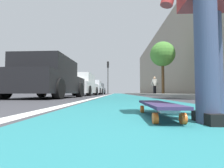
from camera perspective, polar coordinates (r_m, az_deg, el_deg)
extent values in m
plane|color=#38383D|center=(10.58, 3.47, -3.98)|extent=(80.00, 80.00, 0.00)
cube|color=#237075|center=(24.58, 2.38, -3.39)|extent=(56.00, 1.99, 0.00)
cube|color=silver|center=(20.59, -0.66, -3.47)|extent=(52.00, 0.16, 0.01)
cube|color=#9E9B93|center=(18.97, 13.21, -3.24)|extent=(52.00, 3.20, 0.14)
cube|color=gray|center=(23.84, 17.18, 7.42)|extent=(40.00, 1.20, 8.86)
cylinder|color=orange|center=(1.70, 9.94, -8.22)|extent=(0.07, 0.03, 0.07)
cylinder|color=orange|center=(1.73, 15.57, -8.06)|extent=(0.07, 0.03, 0.07)
cylinder|color=orange|center=(1.11, 14.13, -10.99)|extent=(0.07, 0.03, 0.07)
cylinder|color=orange|center=(1.16, 22.51, -10.53)|extent=(0.07, 0.03, 0.07)
cube|color=silver|center=(1.71, 12.77, -6.57)|extent=(0.06, 0.12, 0.02)
cube|color=silver|center=(1.13, 18.37, -8.40)|extent=(0.06, 0.12, 0.02)
cube|color=#33284C|center=(1.42, 14.98, -6.40)|extent=(0.84, 0.21, 0.02)
cylinder|color=#384260|center=(1.27, 28.78, 7.29)|extent=(0.14, 0.14, 0.82)
cylinder|color=#384260|center=(1.58, 30.43, 5.38)|extent=(0.14, 0.14, 0.82)
cube|color=black|center=(1.26, 29.21, -9.78)|extent=(0.26, 0.10, 0.07)
cube|color=black|center=(6.89, -20.27, -0.01)|extent=(4.09, 1.96, 0.70)
cube|color=black|center=(6.82, -20.68, 5.51)|extent=(2.28, 1.75, 0.60)
cube|color=#4C606B|center=(7.83, -17.34, 4.38)|extent=(0.10, 1.60, 0.51)
cylinder|color=black|center=(8.38, -22.23, -1.90)|extent=(0.63, 0.24, 0.63)
cylinder|color=black|center=(7.79, -10.73, -2.00)|extent=(0.63, 0.24, 0.63)
cylinder|color=black|center=(6.23, -32.29, -1.38)|extent=(0.63, 0.24, 0.63)
cylinder|color=black|center=(5.40, -17.31, -1.53)|extent=(0.63, 0.24, 0.63)
cube|color=silver|center=(12.16, -10.32, -1.31)|extent=(4.59, 1.96, 0.70)
cube|color=silver|center=(12.05, -10.47, 1.80)|extent=(2.55, 1.75, 0.60)
cube|color=#4C606B|center=(13.26, -9.16, 1.36)|extent=(0.10, 1.59, 0.51)
cylinder|color=black|center=(13.74, -12.40, -2.35)|extent=(0.65, 0.24, 0.64)
cylinder|color=black|center=(13.37, -5.31, -2.39)|extent=(0.65, 0.24, 0.64)
cylinder|color=black|center=(11.06, -16.40, -2.17)|extent=(0.65, 0.24, 0.64)
cylinder|color=black|center=(10.60, -7.66, -2.23)|extent=(0.65, 0.24, 0.64)
cube|color=silver|center=(18.45, -6.35, -1.83)|extent=(4.54, 1.82, 0.70)
cube|color=silver|center=(18.32, -6.40, 0.21)|extent=(2.51, 1.65, 0.60)
cube|color=#4C606B|center=(19.55, -5.94, 0.01)|extent=(0.06, 1.55, 0.51)
cylinder|color=black|center=(19.95, -8.23, -2.51)|extent=(0.67, 0.23, 0.67)
cylinder|color=black|center=(19.76, -3.44, -2.53)|extent=(0.67, 0.23, 0.67)
cylinder|color=black|center=(17.19, -9.70, -2.43)|extent=(0.67, 0.23, 0.67)
cylinder|color=black|center=(16.96, -4.14, -2.46)|extent=(0.67, 0.23, 0.67)
cube|color=#4C5156|center=(23.99, -4.84, -2.08)|extent=(4.66, 1.94, 0.70)
cube|color=#4C5156|center=(23.86, -4.89, -0.52)|extent=(2.59, 1.70, 0.60)
cube|color=#4C606B|center=(25.10, -4.43, -0.64)|extent=(0.11, 1.51, 0.51)
cylinder|color=black|center=(25.53, -6.14, -2.60)|extent=(0.69, 0.25, 0.68)
cylinder|color=black|center=(25.28, -2.50, -2.61)|extent=(0.69, 0.25, 0.68)
cylinder|color=black|center=(22.74, -7.45, -2.55)|extent=(0.69, 0.25, 0.68)
cylinder|color=black|center=(22.46, -3.37, -2.57)|extent=(0.69, 0.25, 0.68)
cylinder|color=#2D2D2D|center=(23.57, -1.35, 1.08)|extent=(0.12, 0.12, 3.70)
cube|color=black|center=(23.84, -1.35, 6.48)|extent=(0.24, 0.28, 0.80)
sphere|color=#360606|center=(24.01, -1.33, 7.04)|extent=(0.16, 0.16, 0.16)
sphere|color=#392907|center=(23.97, -1.33, 6.43)|extent=(0.16, 0.16, 0.16)
sphere|color=green|center=(23.92, -1.33, 5.81)|extent=(0.16, 0.16, 0.16)
cylinder|color=brown|center=(13.26, 16.52, 1.63)|extent=(0.21, 0.21, 2.44)
sphere|color=#4C8C38|center=(13.54, 16.40, 9.51)|extent=(1.83, 1.83, 1.83)
cylinder|color=black|center=(15.17, 14.20, -2.10)|extent=(0.13, 0.13, 0.79)
cylinder|color=black|center=(14.89, 13.77, -2.09)|extent=(0.13, 0.13, 0.79)
cube|color=black|center=(15.17, 14.22, -3.45)|extent=(0.25, 0.10, 0.07)
cube|color=silver|center=(15.07, 13.91, 0.49)|extent=(0.23, 0.38, 0.57)
cylinder|color=silver|center=(15.12, 14.76, 0.49)|extent=(0.09, 0.23, 0.58)
cylinder|color=silver|center=(15.02, 13.05, 0.49)|extent=(0.09, 0.23, 0.58)
sphere|color=tan|center=(15.09, 13.89, 1.98)|extent=(0.21, 0.21, 0.21)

